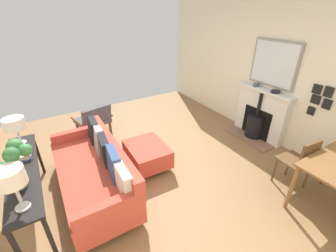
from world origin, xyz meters
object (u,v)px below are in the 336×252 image
(ottoman, at_px, (147,154))
(potted_plant, at_px, (10,159))
(mantel_bowl_far, at_px, (275,92))
(console_table, at_px, (25,175))
(dining_chair_near_fireplace, at_px, (301,160))
(book_stack, at_px, (21,157))
(table_lamp_near_end, at_px, (14,124))
(table_lamp_far_end, at_px, (11,179))
(sofa, at_px, (95,171))
(mantel_bowl_near, at_px, (256,85))
(fireplace, at_px, (259,117))
(armchair_accent, at_px, (94,119))

(ottoman, relative_size, potted_plant, 1.31)
(mantel_bowl_far, xyz_separation_m, console_table, (4.21, -0.38, -0.43))
(dining_chair_near_fireplace, bearing_deg, ottoman, -44.76)
(book_stack, bearing_deg, console_table, 90.50)
(table_lamp_near_end, xyz_separation_m, table_lamp_far_end, (-0.00, 1.35, 0.06))
(mantel_bowl_far, xyz_separation_m, book_stack, (4.21, -0.62, -0.30))
(ottoman, xyz_separation_m, console_table, (1.74, 0.14, 0.41))
(mantel_bowl_far, height_order, console_table, mantel_bowl_far)
(book_stack, bearing_deg, mantel_bowl_far, 171.58)
(ottoman, bearing_deg, table_lamp_near_end, -17.11)
(mantel_bowl_far, height_order, dining_chair_near_fireplace, mantel_bowl_far)
(sofa, xyz_separation_m, dining_chair_near_fireplace, (-2.58, 1.52, 0.16))
(table_lamp_near_end, bearing_deg, mantel_bowl_near, 171.69)
(table_lamp_far_end, distance_m, potted_plant, 0.36)
(fireplace, distance_m, console_table, 4.21)
(mantel_bowl_far, distance_m, potted_plant, 4.23)
(mantel_bowl_far, xyz_separation_m, armchair_accent, (2.98, -1.95, -0.64))
(armchair_accent, bearing_deg, book_stack, 47.19)
(console_table, height_order, table_lamp_near_end, table_lamp_near_end)
(sofa, height_order, table_lamp_far_end, table_lamp_far_end)
(sofa, distance_m, armchair_accent, 1.62)
(ottoman, bearing_deg, mantel_bowl_far, 168.02)
(fireplace, relative_size, armchair_accent, 1.53)
(fireplace, xyz_separation_m, dining_chair_near_fireplace, (0.79, 1.35, 0.07))
(mantel_bowl_near, distance_m, mantel_bowl_far, 0.44)
(potted_plant, bearing_deg, dining_chair_near_fireplace, 160.73)
(fireplace, xyz_separation_m, sofa, (3.37, -0.17, -0.09))
(mantel_bowl_near, relative_size, mantel_bowl_far, 0.71)
(fireplace, distance_m, armchair_accent, 3.44)
(mantel_bowl_far, distance_m, book_stack, 4.27)
(mantel_bowl_near, bearing_deg, armchair_accent, -26.88)
(potted_plant, bearing_deg, sofa, -159.36)
(fireplace, height_order, potted_plant, potted_plant)
(mantel_bowl_far, relative_size, table_lamp_near_end, 0.41)
(sofa, bearing_deg, book_stack, -16.23)
(armchair_accent, bearing_deg, sofa, 75.55)
(table_lamp_far_end, bearing_deg, console_table, -90.00)
(potted_plant, distance_m, book_stack, 0.65)
(console_table, bearing_deg, ottoman, -175.33)
(table_lamp_far_end, height_order, potted_plant, potted_plant)
(table_lamp_near_end, bearing_deg, armchair_accent, -143.98)
(mantel_bowl_near, height_order, ottoman, mantel_bowl_near)
(mantel_bowl_far, relative_size, book_stack, 0.63)
(mantel_bowl_far, xyz_separation_m, table_lamp_far_end, (4.21, 0.29, 0.03))
(table_lamp_far_end, relative_size, potted_plant, 0.77)
(table_lamp_near_end, bearing_deg, sofa, 140.65)
(potted_plant, bearing_deg, ottoman, -165.34)
(table_lamp_far_end, bearing_deg, mantel_bowl_near, -170.04)
(sofa, distance_m, ottoman, 0.93)
(armchair_accent, bearing_deg, mantel_bowl_far, 146.73)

